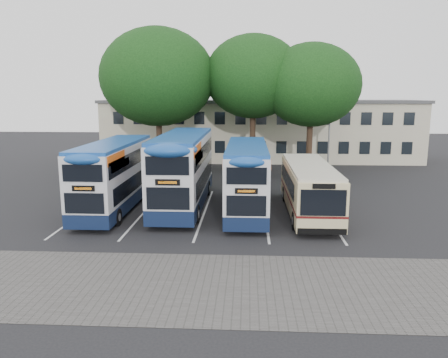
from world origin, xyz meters
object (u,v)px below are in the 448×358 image
object	(u,v)px
tree_mid	(253,77)
tree_right	(311,85)
bus_dd_mid	(184,167)
bus_dd_left	(114,173)
lamp_post	(330,114)
bus_single	(309,185)
bus_dd_right	(247,175)
tree_left	(158,77)

from	to	relation	value
tree_mid	tree_right	bearing A→B (deg)	-12.30
tree_right	bus_dd_mid	distance (m)	15.24
tree_mid	bus_dd_mid	size ratio (longest dim) A/B	1.11
bus_dd_left	lamp_post	bearing A→B (deg)	44.47
bus_dd_mid	tree_mid	bearing A→B (deg)	70.79
bus_dd_mid	bus_dd_left	bearing A→B (deg)	-165.46
tree_mid	bus_single	size ratio (longest dim) A/B	1.23
lamp_post	bus_dd_right	size ratio (longest dim) A/B	0.96
tree_right	bus_dd_mid	size ratio (longest dim) A/B	1.03
lamp_post	tree_left	distance (m)	15.39
tree_left	tree_right	bearing A→B (deg)	-1.53
lamp_post	tree_mid	world-z (taller)	tree_mid
tree_right	bus_dd_left	distance (m)	18.58
tree_right	bus_single	size ratio (longest dim) A/B	1.14
lamp_post	tree_left	world-z (taller)	tree_left
bus_dd_right	bus_single	bearing A→B (deg)	-1.39
bus_dd_mid	bus_single	size ratio (longest dim) A/B	1.11
bus_dd_mid	tree_right	bearing A→B (deg)	51.10
bus_dd_left	tree_mid	bearing A→B (deg)	58.23
bus_dd_mid	bus_single	bearing A→B (deg)	-8.83
tree_left	tree_right	world-z (taller)	tree_left
tree_left	bus_dd_right	xyz separation A→B (m)	(7.58, -12.58, -6.01)
bus_dd_left	tree_right	bearing A→B (deg)	43.27
tree_left	bus_single	bearing A→B (deg)	-48.70
lamp_post	tree_left	bearing A→B (deg)	-171.46
lamp_post	bus_dd_right	distance (m)	16.79
tree_mid	tree_right	xyz separation A→B (m)	(4.77, -1.04, -0.73)
tree_right	bus_dd_left	size ratio (longest dim) A/B	1.13
tree_right	bus_dd_right	xyz separation A→B (m)	(-5.23, -12.24, -5.33)
tree_right	bus_dd_mid	bearing A→B (deg)	-128.90
bus_dd_right	bus_single	distance (m)	3.59
tree_left	bus_dd_mid	bearing A→B (deg)	-71.82
tree_mid	bus_dd_right	xyz separation A→B (m)	(-0.46, -13.28, -6.06)
tree_left	bus_dd_right	bearing A→B (deg)	-58.92
lamp_post	tree_mid	bearing A→B (deg)	-167.34
lamp_post	tree_right	size ratio (longest dim) A/B	0.83
tree_mid	bus_dd_mid	distance (m)	14.18
lamp_post	bus_dd_left	world-z (taller)	lamp_post
tree_left	bus_dd_left	distance (m)	13.89
tree_right	bus_dd_right	size ratio (longest dim) A/B	1.16
bus_dd_left	bus_single	world-z (taller)	bus_dd_left
lamp_post	bus_dd_mid	world-z (taller)	lamp_post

